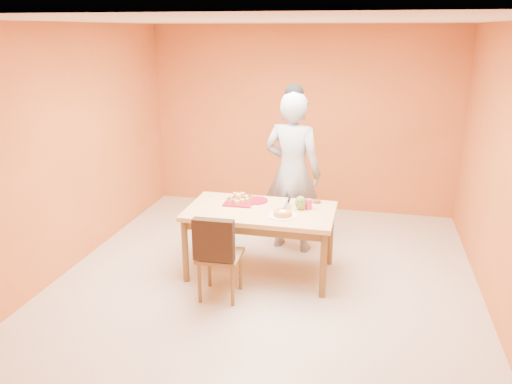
% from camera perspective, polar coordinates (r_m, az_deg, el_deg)
% --- Properties ---
extents(floor, '(5.00, 5.00, 0.00)m').
position_cam_1_polar(floor, '(5.54, 1.09, -10.18)').
color(floor, beige).
rests_on(floor, ground).
extents(ceiling, '(5.00, 5.00, 0.00)m').
position_cam_1_polar(ceiling, '(4.87, 1.29, 19.01)').
color(ceiling, white).
rests_on(ceiling, wall_back).
extents(wall_back, '(4.50, 0.00, 4.50)m').
position_cam_1_polar(wall_back, '(7.45, 5.24, 8.20)').
color(wall_back, orange).
rests_on(wall_back, floor).
extents(wall_left, '(0.00, 5.00, 5.00)m').
position_cam_1_polar(wall_left, '(5.91, -20.73, 4.50)').
color(wall_left, orange).
rests_on(wall_left, floor).
extents(wall_right, '(0.00, 5.00, 5.00)m').
position_cam_1_polar(wall_right, '(5.09, 26.81, 1.63)').
color(wall_right, orange).
rests_on(wall_right, floor).
extents(dining_table, '(1.60, 0.90, 0.76)m').
position_cam_1_polar(dining_table, '(5.46, 0.51, -2.89)').
color(dining_table, '#EEBD7C').
rests_on(dining_table, floor).
extents(dining_chair, '(0.43, 0.50, 0.92)m').
position_cam_1_polar(dining_chair, '(5.05, -4.22, -7.10)').
color(dining_chair, brown).
rests_on(dining_chair, floor).
extents(pastry_pile, '(0.28, 0.28, 0.09)m').
position_cam_1_polar(pastry_pile, '(5.60, -1.89, -0.62)').
color(pastry_pile, '#E1A060').
rests_on(pastry_pile, pastry_platter).
extents(person, '(0.79, 0.59, 1.96)m').
position_cam_1_polar(person, '(6.03, 4.18, 2.23)').
color(person, gray).
rests_on(person, floor).
extents(pastry_platter, '(0.32, 0.32, 0.02)m').
position_cam_1_polar(pastry_platter, '(5.62, -1.88, -1.16)').
color(pastry_platter, maroon).
rests_on(pastry_platter, dining_table).
extents(red_dinner_plate, '(0.28, 0.28, 0.02)m').
position_cam_1_polar(red_dinner_plate, '(5.67, 0.02, -0.98)').
color(red_dinner_plate, maroon).
rests_on(red_dinner_plate, dining_table).
extents(white_cake_plate, '(0.38, 0.38, 0.01)m').
position_cam_1_polar(white_cake_plate, '(5.23, 3.05, -2.73)').
color(white_cake_plate, white).
rests_on(white_cake_plate, dining_table).
extents(sponge_cake, '(0.21, 0.21, 0.04)m').
position_cam_1_polar(sponge_cake, '(5.22, 3.06, -2.44)').
color(sponge_cake, gold).
rests_on(sponge_cake, white_cake_plate).
extents(cake_server, '(0.05, 0.24, 0.01)m').
position_cam_1_polar(cake_server, '(5.37, 3.51, -1.50)').
color(cake_server, silver).
rests_on(cake_server, sponge_cake).
extents(egg_ornament, '(0.15, 0.13, 0.15)m').
position_cam_1_polar(egg_ornament, '(5.41, 5.10, -1.24)').
color(egg_ornament, olive).
rests_on(egg_ornament, dining_table).
extents(magenta_glass, '(0.09, 0.09, 0.11)m').
position_cam_1_polar(magenta_glass, '(5.45, 6.02, -1.38)').
color(magenta_glass, '#E12153').
rests_on(magenta_glass, dining_table).
extents(checker_tin, '(0.10, 0.10, 0.03)m').
position_cam_1_polar(checker_tin, '(5.66, 6.94, -1.08)').
color(checker_tin, '#3B1D10').
rests_on(checker_tin, dining_table).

